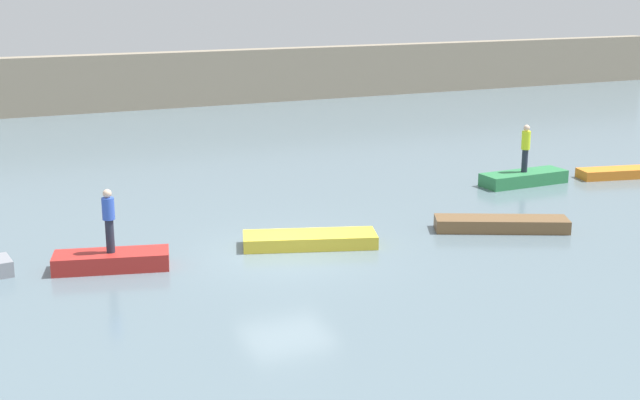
% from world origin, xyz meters
% --- Properties ---
extents(ground_plane, '(120.00, 120.00, 0.00)m').
position_xyz_m(ground_plane, '(0.00, 0.00, 0.00)').
color(ground_plane, slate).
extents(embankment_wall, '(80.00, 1.20, 3.22)m').
position_xyz_m(embankment_wall, '(0.00, 28.63, 1.61)').
color(embankment_wall, gray).
rests_on(embankment_wall, ground_plane).
extents(rowboat_red, '(3.12, 1.69, 0.46)m').
position_xyz_m(rowboat_red, '(-4.63, 0.73, 0.23)').
color(rowboat_red, red).
rests_on(rowboat_red, ground_plane).
extents(rowboat_yellow, '(3.95, 2.29, 0.37)m').
position_xyz_m(rowboat_yellow, '(0.90, 0.42, 0.19)').
color(rowboat_yellow, gold).
rests_on(rowboat_yellow, ground_plane).
extents(rowboat_brown, '(3.99, 2.56, 0.40)m').
position_xyz_m(rowboat_brown, '(6.80, -0.50, 0.20)').
color(rowboat_brown, brown).
rests_on(rowboat_brown, ground_plane).
extents(rowboat_green, '(3.35, 1.15, 0.47)m').
position_xyz_m(rowboat_green, '(11.09, 4.08, 0.24)').
color(rowboat_green, '#2D7F47').
rests_on(rowboat_green, ground_plane).
extents(rowboat_orange, '(3.23, 1.56, 0.36)m').
position_xyz_m(rowboat_orange, '(15.09, 3.53, 0.18)').
color(rowboat_orange, orange).
rests_on(rowboat_orange, ground_plane).
extents(person_hiviz_shirt, '(0.32, 0.32, 1.75)m').
position_xyz_m(person_hiviz_shirt, '(11.09, 4.08, 1.45)').
color(person_hiviz_shirt, '#232838').
rests_on(person_hiviz_shirt, rowboat_green).
extents(person_blue_shirt, '(0.32, 0.32, 1.70)m').
position_xyz_m(person_blue_shirt, '(-4.63, 0.73, 1.40)').
color(person_blue_shirt, '#232838').
rests_on(person_blue_shirt, rowboat_red).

